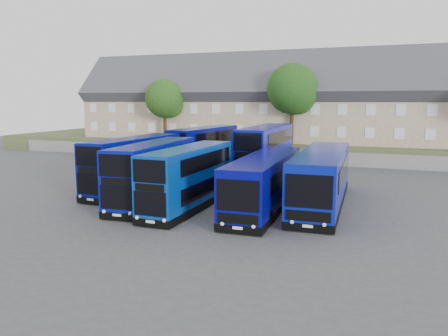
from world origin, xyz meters
The scene contains 13 objects.
ground centered at (0.00, 0.00, 0.00)m, with size 120.00×120.00×0.00m, color #424246.
retaining_wall centered at (0.00, 24.00, 0.75)m, with size 70.00×0.40×1.50m, color slate.
earth_bank centered at (0.00, 34.00, 1.00)m, with size 80.00×20.00×2.00m, color #474C2B.
terrace_row centered at (0.00, 30.00, 6.60)m, with size 54.00×10.40×11.20m.
dd_front_left centered at (-6.03, 4.85, 2.03)m, with size 2.92×10.51×4.13m.
dd_front_mid centered at (-2.74, 1.98, 2.01)m, with size 3.25×10.49×4.10m.
dd_front_right centered at (0.27, 1.28, 1.95)m, with size 2.36×10.03×3.98m.
dd_rear_left centered at (-4.98, 16.30, 2.11)m, with size 3.52×10.98×4.29m.
dd_rear_right centered at (1.78, 14.88, 2.27)m, with size 2.72×11.63×4.62m.
coach_east_a centered at (4.89, 3.06, 1.68)m, with size 3.09×12.61×3.42m.
coach_east_b centered at (8.28, 5.12, 1.80)m, with size 3.27×13.50×3.67m.
tree_west centered at (-13.85, 25.10, 7.05)m, with size 4.80×4.80×7.65m.
tree_mid centered at (2.15, 25.60, 8.07)m, with size 5.76×5.76×9.18m.
Camera 1 is at (12.12, -24.07, 6.99)m, focal length 35.00 mm.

